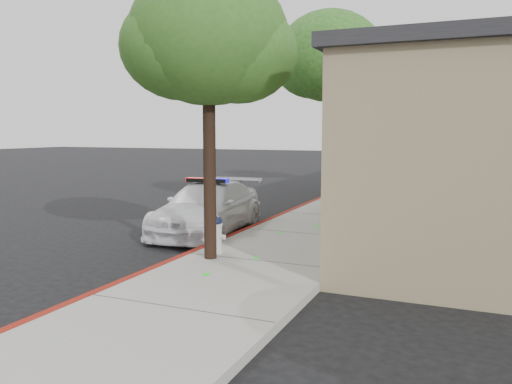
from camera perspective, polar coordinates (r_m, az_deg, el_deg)
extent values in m
plane|color=black|center=(11.15, -7.71, -7.32)|extent=(120.00, 120.00, 0.00)
cube|color=gray|center=(13.16, 5.10, -4.79)|extent=(3.20, 60.00, 0.15)
cube|color=maroon|center=(13.70, -1.05, -4.28)|extent=(0.14, 60.00, 0.16)
cube|color=black|center=(10.58, 9.95, 2.59)|extent=(0.08, 1.48, 1.68)
cube|color=black|center=(13.51, 12.86, 3.39)|extent=(0.08, 1.48, 1.68)
cube|color=black|center=(16.47, 14.74, 3.90)|extent=(0.08, 1.48, 1.68)
cube|color=black|center=(19.44, 16.04, 4.25)|extent=(0.08, 1.48, 1.68)
cube|color=black|center=(22.41, 17.00, 4.51)|extent=(0.08, 1.48, 1.68)
cube|color=black|center=(25.40, 17.73, 4.71)|extent=(0.08, 1.48, 1.68)
cube|color=black|center=(28.39, 18.31, 4.86)|extent=(0.08, 1.48, 1.68)
imported|color=white|center=(13.92, -5.28, -1.70)|extent=(2.24, 4.72, 1.33)
cube|color=black|center=(13.83, -5.31, 1.28)|extent=(1.22, 0.38, 0.10)
cube|color=red|center=(13.96, -6.51, 1.33)|extent=(0.54, 0.28, 0.11)
cube|color=#150DE2|center=(13.71, -4.09, 1.26)|extent=(0.54, 0.28, 0.11)
cylinder|color=silver|center=(11.04, -4.42, -6.46)|extent=(0.33, 0.33, 0.06)
cylinder|color=silver|center=(10.98, -4.43, -4.98)|extent=(0.27, 0.27, 0.53)
cylinder|color=silver|center=(10.93, -4.45, -3.53)|extent=(0.31, 0.31, 0.04)
ellipsoid|color=#0F1737|center=(10.92, -4.45, -3.23)|extent=(0.28, 0.28, 0.21)
cylinder|color=#0F1737|center=(10.90, -4.46, -2.74)|extent=(0.07, 0.07, 0.06)
cylinder|color=silver|center=(11.05, -5.19, -4.78)|extent=(0.12, 0.11, 0.11)
cylinder|color=silver|center=(10.90, -3.68, -4.93)|extent=(0.12, 0.11, 0.11)
cylinder|color=silver|center=(10.83, -4.84, -4.91)|extent=(0.13, 0.12, 0.13)
cylinder|color=black|center=(10.34, -5.07, 2.17)|extent=(0.25, 0.25, 3.45)
ellipsoid|color=#2B581B|center=(10.46, -5.22, 16.46)|extent=(3.07, 3.07, 2.61)
ellipsoid|color=#2B581B|center=(10.39, -2.02, 14.94)|extent=(2.30, 2.30, 1.96)
ellipsoid|color=#2B581B|center=(10.43, -7.94, 15.39)|extent=(2.40, 2.40, 2.04)
cylinder|color=black|center=(16.25, 7.86, 4.43)|extent=(0.27, 0.27, 3.83)
ellipsoid|color=#1C4916|center=(16.39, 8.02, 14.42)|extent=(3.21, 3.21, 2.73)
ellipsoid|color=#1C4916|center=(16.37, 9.86, 13.30)|extent=(2.59, 2.59, 2.20)
ellipsoid|color=#1C4916|center=(16.43, 6.37, 13.70)|extent=(2.48, 2.48, 2.11)
cylinder|color=black|center=(24.88, 12.03, 4.93)|extent=(0.27, 0.27, 3.67)
ellipsoid|color=#205A1C|center=(24.95, 12.19, 11.32)|extent=(3.15, 3.15, 2.68)
ellipsoid|color=#205A1C|center=(24.99, 13.48, 10.56)|extent=(2.41, 2.41, 2.05)
ellipsoid|color=#205A1C|center=(24.73, 11.25, 10.90)|extent=(2.52, 2.52, 2.14)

